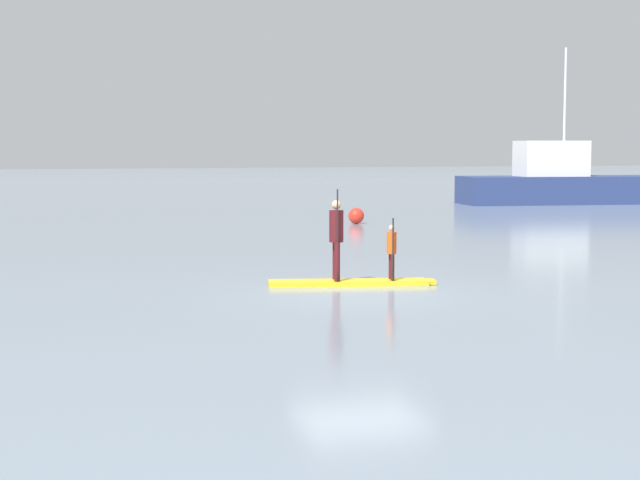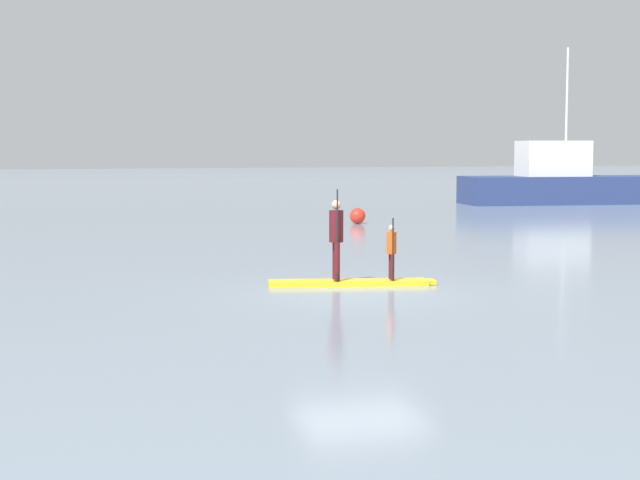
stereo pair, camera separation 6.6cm
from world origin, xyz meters
TOP-DOWN VIEW (x-y plane):
  - ground_plane at (0.00, 0.00)m, footprint 240.00×240.00m
  - paddleboard_near at (0.28, 1.40)m, footprint 3.49×1.27m
  - paddler_adult at (-0.03, 1.46)m, footprint 0.35×0.51m
  - paddler_child_solo at (1.09, 1.22)m, footprint 0.24×0.39m
  - fishing_boat_white_large at (19.97, 26.88)m, footprint 10.41×4.34m
  - mooring_buoy_near at (5.81, 17.15)m, footprint 0.59×0.59m

SIDE VIEW (x-z plane):
  - ground_plane at x=0.00m, z-range 0.00..0.00m
  - paddleboard_near at x=0.28m, z-range 0.00..0.10m
  - mooring_buoy_near at x=5.81m, z-range 0.00..0.59m
  - paddler_child_solo at x=1.09m, z-range 0.10..1.39m
  - fishing_boat_white_large at x=19.97m, z-range -2.87..4.96m
  - paddler_adult at x=-0.03m, z-range 0.11..2.00m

